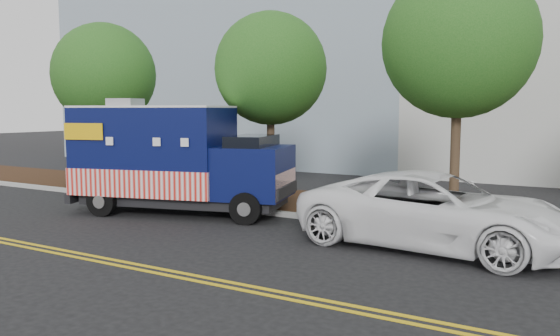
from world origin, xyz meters
The scene contains 11 objects.
ground centered at (0.00, 0.00, 0.00)m, with size 120.00×120.00×0.00m, color black.
curb centered at (0.00, 1.40, 0.07)m, with size 120.00×0.18×0.15m, color #9E9E99.
mulch_strip centered at (0.00, 3.50, 0.07)m, with size 120.00×4.00×0.15m, color black.
centerline_near centered at (0.00, -4.45, 0.01)m, with size 120.00×0.10×0.01m, color gold.
centerline_far centered at (0.00, -4.70, 0.01)m, with size 120.00×0.10×0.01m, color gold.
tree_a centered at (-7.10, 3.01, 4.51)m, with size 4.02×4.02×6.53m.
tree_b centered at (0.38, 3.32, 4.48)m, with size 3.73×3.73×6.36m.
tree_c centered at (6.53, 2.81, 4.92)m, with size 4.07×4.07×6.97m.
sign_post centered at (-4.40, 1.64, 1.20)m, with size 0.06×0.06×2.40m, color #473828.
food_truck centered at (-1.30, 0.29, 1.58)m, with size 6.98×3.97×3.48m.
white_car centered at (6.76, -0.03, 0.86)m, with size 2.85×6.17×1.72m, color white.
Camera 1 is at (9.80, -12.36, 3.13)m, focal length 35.00 mm.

